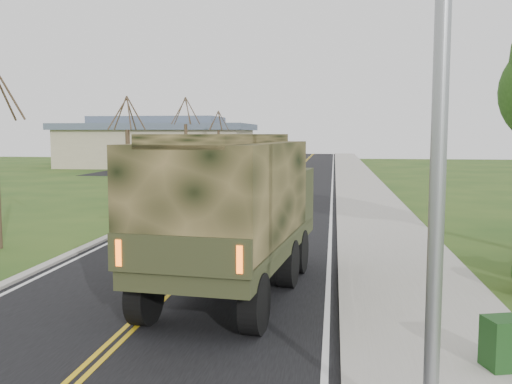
% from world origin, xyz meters
% --- Properties ---
extents(road, '(8.00, 120.00, 0.01)m').
position_xyz_m(road, '(0.00, 40.00, 0.01)').
color(road, black).
rests_on(road, ground).
extents(curb_right, '(0.30, 120.00, 0.12)m').
position_xyz_m(curb_right, '(4.15, 40.00, 0.06)').
color(curb_right, '#9E998E').
rests_on(curb_right, ground).
extents(sidewalk_right, '(3.20, 120.00, 0.10)m').
position_xyz_m(sidewalk_right, '(5.90, 40.00, 0.05)').
color(sidewalk_right, '#9E998E').
rests_on(sidewalk_right, ground).
extents(curb_left, '(0.30, 120.00, 0.10)m').
position_xyz_m(curb_left, '(-4.15, 40.00, 0.05)').
color(curb_left, '#9E998E').
rests_on(curb_left, ground).
extents(street_light, '(1.65, 0.22, 8.00)m').
position_xyz_m(street_light, '(4.90, -0.50, 4.43)').
color(street_light, gray).
rests_on(street_light, ground).
extents(bare_tree_b, '(1.83, 2.14, 5.73)m').
position_xyz_m(bare_tree_b, '(-7.00, 22.00, 2.48)').
color(bare_tree_b, '#38281C').
rests_on(bare_tree_b, ground).
extents(bare_tree_c, '(2.04, 2.39, 6.42)m').
position_xyz_m(bare_tree_c, '(-7.00, 34.00, 2.78)').
color(bare_tree_c, '#38281C').
rests_on(bare_tree_c, ground).
extents(bare_tree_d, '(1.88, 2.20, 5.91)m').
position_xyz_m(bare_tree_d, '(-7.00, 46.00, 2.55)').
color(bare_tree_d, '#38281C').
rests_on(bare_tree_d, ground).
extents(commercial_building, '(25.50, 21.50, 5.65)m').
position_xyz_m(commercial_building, '(-15.98, 55.97, 2.69)').
color(commercial_building, tan).
rests_on(commercial_building, ground).
extents(military_truck, '(3.38, 7.72, 3.73)m').
position_xyz_m(military_truck, '(1.58, 5.83, 2.14)').
color(military_truck, black).
rests_on(military_truck, ground).
extents(suv_champagne, '(2.96, 5.47, 1.46)m').
position_xyz_m(suv_champagne, '(-2.06, 20.16, 0.73)').
color(suv_champagne, '#9D8458').
rests_on(suv_champagne, ground).
extents(sedan_silver, '(1.53, 3.96, 1.29)m').
position_xyz_m(sedan_silver, '(-1.86, 28.51, 0.64)').
color(sedan_silver, '#A0A1A5').
rests_on(sedan_silver, ground).
extents(utility_box_near, '(0.72, 0.65, 0.80)m').
position_xyz_m(utility_box_near, '(6.52, 1.96, 0.50)').
color(utility_box_near, '#183F16').
rests_on(utility_box_near, sidewalk_right).
extents(lot_car_dark, '(4.36, 1.97, 1.45)m').
position_xyz_m(lot_car_dark, '(-15.23, 46.38, 0.73)').
color(lot_car_dark, black).
rests_on(lot_car_dark, ground).
extents(lot_car_silver, '(3.92, 2.42, 1.22)m').
position_xyz_m(lot_car_silver, '(-11.00, 46.55, 0.61)').
color(lot_car_silver, '#A7A7AC').
rests_on(lot_car_silver, ground).
extents(lot_car_navy, '(5.38, 2.87, 1.48)m').
position_xyz_m(lot_car_navy, '(-5.00, 45.67, 0.74)').
color(lot_car_navy, '#0F1C3A').
rests_on(lot_car_navy, ground).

